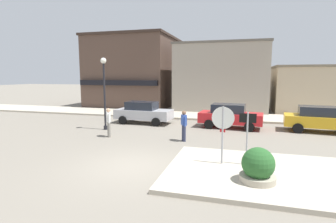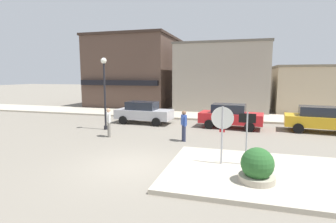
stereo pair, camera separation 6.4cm
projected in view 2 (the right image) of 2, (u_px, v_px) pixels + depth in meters
ground_plane at (132, 166)px, 9.91m from camera, size 160.00×160.00×0.00m
sidewalk_corner at (260, 174)px, 8.95m from camera, size 6.40×4.80×0.15m
kerb_far at (193, 115)px, 22.04m from camera, size 80.00×4.00×0.15m
stop_sign at (222, 127)px, 9.59m from camera, size 0.82×0.08×2.30m
one_way_sign at (247, 133)px, 9.49m from camera, size 0.60×0.07×2.10m
planter at (257, 169)px, 8.04m from camera, size 1.10×1.10×1.23m
lamp_post at (104, 83)px, 16.25m from camera, size 0.36×0.36×4.54m
parked_car_nearest at (144, 112)px, 18.71m from camera, size 4.07×2.00×1.56m
parked_car_second at (230, 116)px, 17.05m from camera, size 4.14×2.16×1.56m
parked_car_third at (320, 119)px, 15.74m from camera, size 4.16×2.21×1.56m
pedestrian_crossing_near at (109, 121)px, 14.55m from camera, size 0.38×0.51×1.61m
pedestrian_crossing_far at (184, 125)px, 13.58m from camera, size 0.37×0.53×1.61m
building_corner_shop at (138, 72)px, 30.19m from camera, size 8.86×10.25×7.63m
building_storefront_left_near at (222, 78)px, 25.28m from camera, size 8.58×5.69×6.40m
building_storefront_left_mid at (316, 89)px, 24.90m from camera, size 7.95×7.96×4.30m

